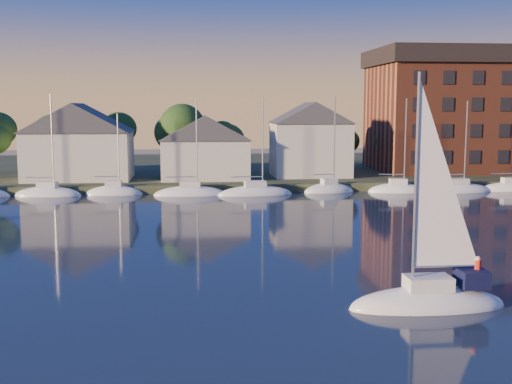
{
  "coord_description": "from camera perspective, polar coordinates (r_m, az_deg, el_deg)",
  "views": [
    {
      "loc": [
        -7.64,
        -25.38,
        10.27
      ],
      "look_at": [
        -2.93,
        22.0,
        3.88
      ],
      "focal_mm": 45.0,
      "sensor_mm": 36.0,
      "label": 1
    }
  ],
  "objects": [
    {
      "name": "hero_sailboat",
      "position": [
        34.5,
        15.23,
        -8.98
      ],
      "size": [
        8.25,
        2.68,
        13.04
      ],
      "rotation": [
        0.0,
        0.0,
        3.14
      ],
      "color": "white",
      "rests_on": "ground"
    },
    {
      "name": "tree_line",
      "position": [
        88.95,
        0.55,
        5.65
      ],
      "size": [
        93.4,
        5.4,
        8.9
      ],
      "color": "#362318",
      "rests_on": "shoreline_land"
    },
    {
      "name": "shoreline_land",
      "position": [
        101.19,
        -1.32,
        1.82
      ],
      "size": [
        160.0,
        50.0,
        2.0
      ],
      "primitive_type": "cube",
      "color": "#2C3821",
      "rests_on": "ground"
    },
    {
      "name": "ground",
      "position": [
        28.42,
        10.63,
        -13.67
      ],
      "size": [
        260.0,
        260.0,
        0.0
      ],
      "primitive_type": "plane",
      "color": "black",
      "rests_on": "ground"
    },
    {
      "name": "clubhouse_centre",
      "position": [
        82.55,
        -4.54,
        4.06
      ],
      "size": [
        11.55,
        8.4,
        8.08
      ],
      "color": "beige",
      "rests_on": "shoreline_land"
    },
    {
      "name": "moored_fleet",
      "position": [
        75.97,
        3.19,
        -0.06
      ],
      "size": [
        95.5,
        2.4,
        12.05
      ],
      "color": "white",
      "rests_on": "ground"
    },
    {
      "name": "clubhouse_west",
      "position": [
        84.71,
        -15.48,
        4.44
      ],
      "size": [
        13.65,
        9.45,
        9.64
      ],
      "color": "beige",
      "rests_on": "shoreline_land"
    },
    {
      "name": "condo_block",
      "position": [
        99.46,
        19.21,
        6.95
      ],
      "size": [
        31.0,
        17.0,
        17.4
      ],
      "color": "brown",
      "rests_on": "shoreline_land"
    },
    {
      "name": "clubhouse_east",
      "position": [
        85.92,
        4.83,
        4.77
      ],
      "size": [
        10.5,
        8.4,
        9.8
      ],
      "color": "beige",
      "rests_on": "shoreline_land"
    },
    {
      "name": "wooden_dock",
      "position": [
        78.43,
        -0.04,
        0.12
      ],
      "size": [
        120.0,
        3.0,
        1.0
      ],
      "primitive_type": "cube",
      "color": "brown",
      "rests_on": "ground"
    }
  ]
}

